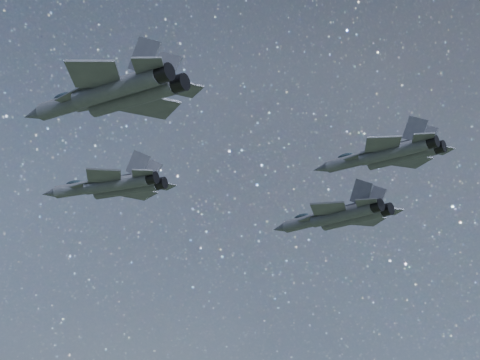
% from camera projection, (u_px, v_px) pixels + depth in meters
% --- Properties ---
extents(jet_lead, '(15.88, 11.26, 4.03)m').
position_uv_depth(jet_lead, '(112.00, 185.00, 78.36)').
color(jet_lead, '#363944').
extents(jet_left, '(18.38, 12.13, 4.70)m').
position_uv_depth(jet_left, '(338.00, 216.00, 91.03)').
color(jet_left, '#363944').
extents(jet_right, '(18.97, 13.09, 4.76)m').
position_uv_depth(jet_right, '(112.00, 93.00, 63.99)').
color(jet_right, '#363944').
extents(jet_slot, '(16.37, 11.06, 4.12)m').
position_uv_depth(jet_slot, '(387.00, 154.00, 79.65)').
color(jet_slot, '#363944').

